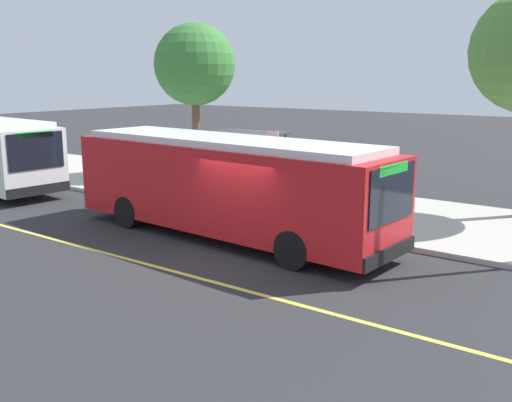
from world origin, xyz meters
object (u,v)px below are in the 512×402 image
Objects in this scene: route_sign_post at (273,161)px; pedestrian_commuter at (249,178)px; transit_bus_main at (227,183)px; waiting_bench at (249,184)px.

pedestrian_commuter is (-1.59, 0.79, -0.84)m from route_sign_post.
pedestrian_commuter is at bearing 117.69° from transit_bus_main.
route_sign_post reaches higher than pedestrian_commuter.
waiting_bench is at bearing 141.31° from route_sign_post.
waiting_bench is 0.95× the size of pedestrian_commuter.
transit_bus_main is 5.42m from waiting_bench.
transit_bus_main is at bearing -62.31° from pedestrian_commuter.
route_sign_post reaches higher than waiting_bench.
transit_bus_main and route_sign_post have the same top height.
waiting_bench is (-2.66, 4.61, -0.98)m from transit_bus_main.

